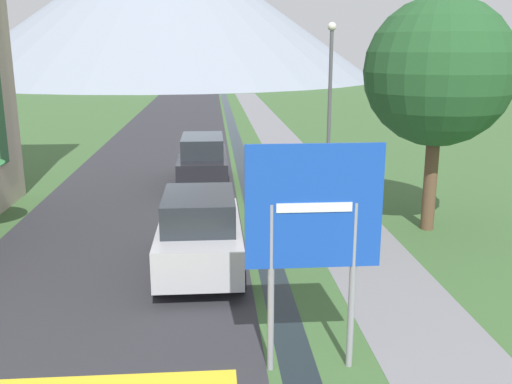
% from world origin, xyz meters
% --- Properties ---
extents(ground_plane, '(160.00, 160.00, 0.00)m').
position_xyz_m(ground_plane, '(0.00, 20.00, 0.00)').
color(ground_plane, '#3D6033').
extents(road, '(6.40, 60.00, 0.01)m').
position_xyz_m(road, '(-2.50, 30.00, 0.00)').
color(road, '#2D2D33').
rests_on(road, ground_plane).
extents(footpath, '(2.20, 60.00, 0.01)m').
position_xyz_m(footpath, '(3.60, 30.00, 0.00)').
color(footpath, slate).
rests_on(footpath, ground_plane).
extents(drainage_channel, '(0.60, 60.00, 0.00)m').
position_xyz_m(drainage_channel, '(1.20, 30.00, 0.00)').
color(drainage_channel, black).
rests_on(drainage_channel, ground_plane).
extents(mountain_distant, '(66.87, 66.87, 23.21)m').
position_xyz_m(mountain_distant, '(-7.41, 92.01, 11.60)').
color(mountain_distant, gray).
rests_on(mountain_distant, ground_plane).
extents(road_sign, '(2.03, 0.11, 3.57)m').
position_xyz_m(road_sign, '(1.38, 4.29, 2.35)').
color(road_sign, gray).
rests_on(road_sign, ground_plane).
extents(parked_car_near, '(1.89, 3.96, 1.82)m').
position_xyz_m(parked_car_near, '(-0.40, 8.47, 0.91)').
color(parked_car_near, '#B2B2B7').
rests_on(parked_car_near, ground_plane).
extents(parked_car_far, '(1.82, 4.51, 1.82)m').
position_xyz_m(parked_car_far, '(-0.44, 16.88, 0.91)').
color(parked_car_far, black).
rests_on(parked_car_far, ground_plane).
extents(streetlamp, '(0.28, 0.28, 5.68)m').
position_xyz_m(streetlamp, '(3.80, 15.06, 3.33)').
color(streetlamp, '#515156').
rests_on(streetlamp, ground_plane).
extents(tree_by_path, '(3.88, 3.88, 6.22)m').
position_xyz_m(tree_by_path, '(5.83, 11.08, 4.26)').
color(tree_by_path, brown).
rests_on(tree_by_path, ground_plane).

